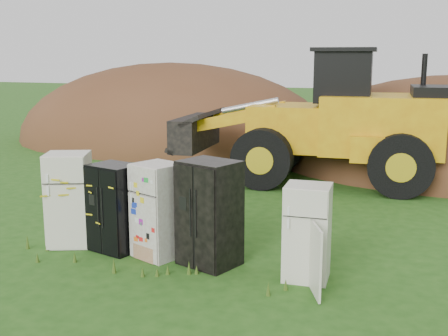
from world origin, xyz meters
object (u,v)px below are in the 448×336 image
Objects in this scene: fridge_leftmost at (69,199)px; fridge_sticker at (158,211)px; fridge_black_side at (115,208)px; fridge_dark_mid at (210,213)px; fridge_open_door at (307,232)px; wheel_loader at (308,116)px.

fridge_sticker is at bearing -23.24° from fridge_leftmost.
fridge_black_side is at bearing -160.15° from fridge_sticker.
fridge_dark_mid is at bearing 18.62° from fridge_sticker.
fridge_black_side is 3.81m from fridge_open_door.
fridge_leftmost is at bearing -158.84° from fridge_sticker.
fridge_sticker is 1.09× the size of fridge_open_door.
fridge_dark_mid reaches higher than fridge_leftmost.
fridge_dark_mid is at bearing 12.50° from fridge_black_side.
wheel_loader is (2.05, 7.49, 1.14)m from fridge_black_side.
fridge_black_side is 7.85m from wheel_loader.
fridge_sticker reaches higher than fridge_open_door.
fridge_open_door is (3.81, -0.08, -0.03)m from fridge_black_side.
fridge_dark_mid is 7.60m from wheel_loader.
fridge_leftmost is 8.20m from wheel_loader.
fridge_sticker is 7.66m from wheel_loader.
fridge_open_door is (2.86, -0.07, -0.08)m from fridge_sticker.
fridge_open_door is (4.85, -0.05, -0.11)m from fridge_leftmost.
fridge_leftmost is 3.05m from fridge_dark_mid.
fridge_open_door is (1.80, -0.04, -0.14)m from fridge_dark_mid.
fridge_sticker is (1.99, 0.02, -0.04)m from fridge_leftmost.
fridge_open_door is at bearing -24.47° from fridge_leftmost.
fridge_dark_mid reaches higher than fridge_open_door.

